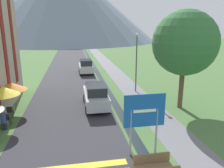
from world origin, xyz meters
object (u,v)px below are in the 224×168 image
at_px(parked_car_near, 96,95).
at_px(cafe_chair_far_left, 9,111).
at_px(cafe_umbrella_rear_orange, 11,86).
at_px(person_seated_far, 3,119).
at_px(streetlamp, 136,58).
at_px(parked_car_far, 86,66).
at_px(road_sign, 144,115).
at_px(cafe_chair_middle, 7,119).
at_px(tree_by_path, 185,43).
at_px(cafe_umbrella_middle_yellow, 3,91).

relative_size(parked_car_near, cafe_chair_far_left, 5.13).
xyz_separation_m(cafe_umbrella_rear_orange, person_seated_far, (0.14, -2.99, -1.23)).
bearing_deg(streetlamp, parked_car_far, 113.99).
distance_m(road_sign, cafe_chair_middle, 8.78).
height_order(parked_car_near, cafe_chair_far_left, parked_car_near).
height_order(streetlamp, tree_by_path, tree_by_path).
distance_m(parked_car_near, cafe_umbrella_rear_orange, 6.12).
bearing_deg(tree_by_path, cafe_chair_middle, -174.52).
relative_size(cafe_chair_far_left, cafe_umbrella_middle_yellow, 0.34).
bearing_deg(cafe_chair_middle, cafe_umbrella_rear_orange, 94.11).
relative_size(person_seated_far, tree_by_path, 0.17).
height_order(cafe_umbrella_middle_yellow, person_seated_far, cafe_umbrella_middle_yellow).
distance_m(cafe_chair_far_left, streetlamp, 11.57).
bearing_deg(parked_car_far, road_sign, -85.66).
bearing_deg(tree_by_path, cafe_chair_far_left, 179.20).
height_order(cafe_chair_far_left, tree_by_path, tree_by_path).
height_order(parked_car_near, parked_car_far, same).
bearing_deg(streetlamp, parked_car_near, -140.74).
relative_size(road_sign, streetlamp, 0.56).
bearing_deg(streetlamp, cafe_chair_far_left, -155.85).
xyz_separation_m(parked_car_near, cafe_umbrella_middle_yellow, (-5.92, -2.22, 1.34)).
relative_size(parked_car_far, cafe_umbrella_middle_yellow, 1.63).
relative_size(cafe_chair_middle, tree_by_path, 0.12).
xyz_separation_m(streetlamp, tree_by_path, (2.15, -4.77, 1.69)).
bearing_deg(cafe_chair_far_left, person_seated_far, -113.78).
height_order(parked_car_far, cafe_umbrella_middle_yellow, cafe_umbrella_middle_yellow).
relative_size(cafe_umbrella_rear_orange, person_seated_far, 1.75).
distance_m(cafe_chair_middle, tree_by_path, 13.06).
height_order(cafe_chair_middle, person_seated_far, person_seated_far).
xyz_separation_m(parked_car_near, cafe_umbrella_rear_orange, (-6.03, 0.03, 1.02)).
bearing_deg(parked_car_far, cafe_umbrella_rear_orange, -115.55).
xyz_separation_m(cafe_chair_middle, cafe_umbrella_rear_orange, (-0.18, 2.52, 1.42)).
xyz_separation_m(cafe_umbrella_rear_orange, streetlamp, (10.26, 3.43, 1.30)).
distance_m(parked_car_near, cafe_chair_middle, 6.37).
relative_size(road_sign, parked_car_far, 0.75).
height_order(road_sign, parked_car_near, road_sign).
bearing_deg(cafe_umbrella_middle_yellow, parked_car_near, 20.55).
relative_size(parked_car_far, tree_by_path, 0.56).
relative_size(parked_car_far, cafe_chair_middle, 4.84).
relative_size(parked_car_near, tree_by_path, 0.60).
xyz_separation_m(cafe_chair_middle, cafe_umbrella_middle_yellow, (-0.07, 0.27, 1.73)).
height_order(parked_car_far, cafe_chair_middle, parked_car_far).
bearing_deg(cafe_umbrella_middle_yellow, tree_by_path, 4.21).
relative_size(parked_car_near, person_seated_far, 3.45).
distance_m(road_sign, cafe_umbrella_middle_yellow, 8.85).
relative_size(cafe_umbrella_rear_orange, streetlamp, 0.40).
height_order(cafe_umbrella_middle_yellow, cafe_umbrella_rear_orange, cafe_umbrella_middle_yellow).
bearing_deg(parked_car_far, cafe_umbrella_middle_yellow, -111.77).
height_order(parked_car_near, streetlamp, streetlamp).
bearing_deg(road_sign, parked_car_far, 94.34).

